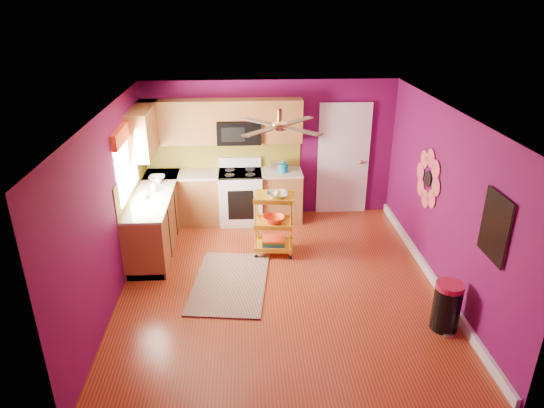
{
  "coord_description": "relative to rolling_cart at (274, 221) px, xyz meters",
  "views": [
    {
      "loc": [
        -0.47,
        -5.94,
        3.87
      ],
      "look_at": [
        -0.09,
        0.4,
        1.09
      ],
      "focal_mm": 32.0,
      "sensor_mm": 36.0,
      "label": 1
    }
  ],
  "objects": [
    {
      "name": "shag_rug",
      "position": [
        -0.7,
        -0.85,
        -0.55
      ],
      "size": [
        1.23,
        1.79,
        0.02
      ],
      "primitive_type": "cube",
      "rotation": [
        0.0,
        0.0,
        -0.12
      ],
      "color": "black",
      "rests_on": "ground"
    },
    {
      "name": "rolling_cart",
      "position": [
        0.0,
        0.0,
        0.0
      ],
      "size": [
        0.65,
        0.5,
        1.1
      ],
      "color": "gold",
      "rests_on": "ground"
    },
    {
      "name": "upper_cabinetry",
      "position": [
        -1.22,
        1.25,
        1.24
      ],
      "size": [
        2.8,
        2.3,
        1.26
      ],
      "color": "brown",
      "rests_on": "ground"
    },
    {
      "name": "electric_range",
      "position": [
        -0.53,
        1.25,
        -0.08
      ],
      "size": [
        0.76,
        0.66,
        1.13
      ],
      "color": "white",
      "rests_on": "ground"
    },
    {
      "name": "trash_can",
      "position": [
        2.0,
        -2.03,
        -0.24
      ],
      "size": [
        0.34,
        0.37,
        0.65
      ],
      "color": "black",
      "rests_on": "ground"
    },
    {
      "name": "room_envelope",
      "position": [
        0.05,
        -0.92,
        1.07
      ],
      "size": [
        4.54,
        5.04,
        2.52
      ],
      "color": "#610B47",
      "rests_on": "ground"
    },
    {
      "name": "left_window",
      "position": [
        -2.2,
        0.13,
        1.17
      ],
      "size": [
        0.08,
        1.35,
        1.08
      ],
      "color": "white",
      "rests_on": "ground"
    },
    {
      "name": "teal_kettle",
      "position": [
        0.23,
        1.23,
        0.46
      ],
      "size": [
        0.18,
        0.18,
        0.21
      ],
      "color": "#12668D",
      "rests_on": "lower_cabinets"
    },
    {
      "name": "soap_bottle_b",
      "position": [
        -1.88,
        0.77,
        0.45
      ],
      "size": [
        0.12,
        0.12,
        0.15
      ],
      "primitive_type": "imported",
      "color": "white",
      "rests_on": "lower_cabinets"
    },
    {
      "name": "counter_cup",
      "position": [
        -2.01,
        0.16,
        0.43
      ],
      "size": [
        0.14,
        0.14,
        0.11
      ],
      "primitive_type": "imported",
      "color": "white",
      "rests_on": "lower_cabinets"
    },
    {
      "name": "panel_door",
      "position": [
        1.37,
        1.55,
        0.46
      ],
      "size": [
        0.95,
        0.11,
        2.15
      ],
      "color": "white",
      "rests_on": "ground"
    },
    {
      "name": "right_wall_art",
      "position": [
        2.25,
        -1.26,
        0.88
      ],
      "size": [
        0.04,
        2.74,
        1.04
      ],
      "color": "black",
      "rests_on": "ground"
    },
    {
      "name": "ceiling_fan",
      "position": [
        0.02,
        -0.72,
        1.73
      ],
      "size": [
        1.01,
        1.01,
        0.26
      ],
      "color": "#BF8C3F",
      "rests_on": "ground"
    },
    {
      "name": "ground",
      "position": [
        0.02,
        -0.92,
        -0.56
      ],
      "size": [
        5.0,
        5.0,
        0.0
      ],
      "primitive_type": "plane",
      "color": "maroon",
      "rests_on": "ground"
    },
    {
      "name": "lower_cabinets",
      "position": [
        -1.33,
        0.9,
        -0.13
      ],
      "size": [
        2.81,
        2.31,
        0.94
      ],
      "color": "brown",
      "rests_on": "ground"
    },
    {
      "name": "toaster",
      "position": [
        0.12,
        1.28,
        0.47
      ],
      "size": [
        0.22,
        0.15,
        0.18
      ],
      "primitive_type": "cube",
      "color": "beige",
      "rests_on": "lower_cabinets"
    },
    {
      "name": "counter_dish",
      "position": [
        -1.94,
        0.96,
        0.41
      ],
      "size": [
        0.27,
        0.27,
        0.07
      ],
      "primitive_type": "imported",
      "color": "white",
      "rests_on": "lower_cabinets"
    },
    {
      "name": "soap_bottle_a",
      "position": [
        -1.91,
        0.44,
        0.46
      ],
      "size": [
        0.08,
        0.08,
        0.17
      ],
      "primitive_type": "imported",
      "color": "#EA3F72",
      "rests_on": "lower_cabinets"
    }
  ]
}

